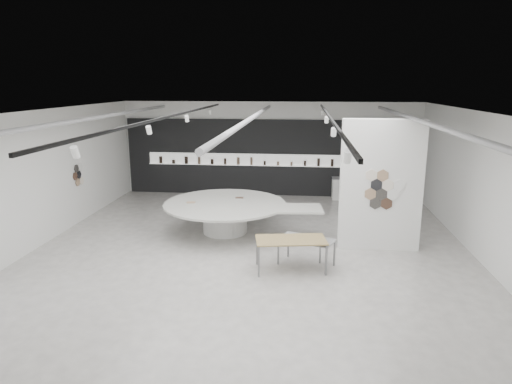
# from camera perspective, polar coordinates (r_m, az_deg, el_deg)

# --- Properties ---
(room) EXTENTS (12.02, 14.02, 3.82)m
(room) POSITION_cam_1_polar(r_m,az_deg,el_deg) (11.76, -1.33, 1.46)
(room) COLOR #BBB6B0
(room) RESTS_ON ground
(back_wall_display) EXTENTS (11.80, 0.27, 3.10)m
(back_wall_display) POSITION_cam_1_polar(r_m,az_deg,el_deg) (18.64, 1.45, 4.28)
(back_wall_display) COLOR black
(back_wall_display) RESTS_ON ground
(partition_column) EXTENTS (2.20, 0.38, 3.60)m
(partition_column) POSITION_cam_1_polar(r_m,az_deg,el_deg) (12.88, 15.34, 0.78)
(partition_column) COLOR white
(partition_column) RESTS_ON ground
(display_island) EXTENTS (5.03, 4.06, 0.96)m
(display_island) POSITION_cam_1_polar(r_m,az_deg,el_deg) (14.06, -3.58, -2.65)
(display_island) COLOR white
(display_island) RESTS_ON ground
(sample_table_wood) EXTENTS (1.82, 1.12, 0.80)m
(sample_table_wood) POSITION_cam_1_polar(r_m,az_deg,el_deg) (11.26, 4.38, -6.18)
(sample_table_wood) COLOR #957E4D
(sample_table_wood) RESTS_ON ground
(sample_table_stone) EXTENTS (1.52, 1.15, 0.70)m
(sample_table_stone) POSITION_cam_1_polar(r_m,az_deg,el_deg) (11.61, 6.33, -6.14)
(sample_table_stone) COLOR gray
(sample_table_stone) RESTS_ON ground
(kitchen_counter) EXTENTS (1.52, 0.62, 1.19)m
(kitchen_counter) POSITION_cam_1_polar(r_m,az_deg,el_deg) (18.51, 11.78, 0.42)
(kitchen_counter) COLOR white
(kitchen_counter) RESTS_ON ground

